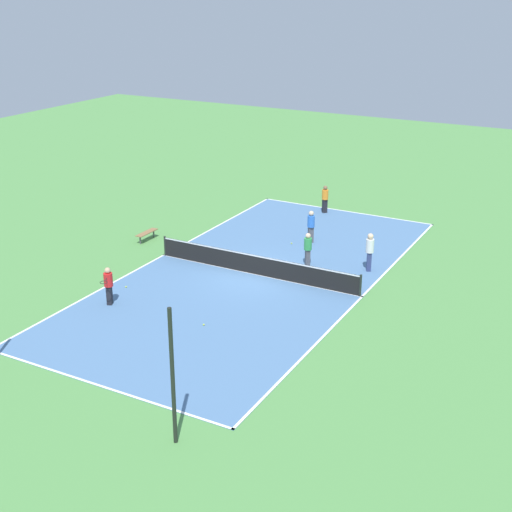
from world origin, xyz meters
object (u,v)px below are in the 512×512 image
at_px(player_coach_red, 108,284).
at_px(tennis_ball_left_sideline, 291,243).
at_px(player_near_white, 370,249).
at_px(fence_post_back_left, 173,377).
at_px(player_center_orange, 325,197).
at_px(player_near_blue, 311,225).
at_px(tennis_net, 256,264).
at_px(tennis_ball_near_net, 204,325).
at_px(bench, 147,233).
at_px(player_far_green, 308,247).
at_px(tennis_ball_far_baseline, 126,287).

bearing_deg(player_coach_red, tennis_ball_left_sideline, 137.72).
height_order(player_near_white, fence_post_back_left, fence_post_back_left).
bearing_deg(fence_post_back_left, player_near_white, -91.45).
distance_m(player_center_orange, player_near_blue, 5.05).
bearing_deg(player_near_blue, tennis_net, -138.89).
relative_size(player_near_white, tennis_ball_near_net, 26.18).
xyz_separation_m(bench, player_far_green, (-8.57, -0.74, 0.53)).
xyz_separation_m(bench, player_near_blue, (-7.40, -3.65, 0.58)).
bearing_deg(player_far_green, tennis_ball_near_net, -46.54).
height_order(player_near_blue, player_near_white, player_near_white).
bearing_deg(player_near_white, bench, -106.63).
distance_m(player_coach_red, fence_post_back_left, 9.98).
bearing_deg(player_near_white, player_coach_red, -67.70).
xyz_separation_m(tennis_net, tennis_ball_near_net, (-0.67, 5.40, -0.45)).
distance_m(player_center_orange, player_coach_red, 15.68).
bearing_deg(tennis_net, tennis_ball_far_baseline, 43.41).
bearing_deg(fence_post_back_left, player_coach_red, -39.93).
height_order(player_coach_red, tennis_ball_left_sideline, player_coach_red).
xyz_separation_m(tennis_net, player_near_white, (-4.27, -2.82, 0.54)).
bearing_deg(player_far_green, player_center_orange, 158.33).
relative_size(player_coach_red, tennis_ball_near_net, 23.50).
relative_size(player_far_green, tennis_ball_far_baseline, 23.21).
relative_size(player_coach_red, fence_post_back_left, 0.38).
bearing_deg(fence_post_back_left, player_center_orange, -77.52).
relative_size(bench, tennis_ball_near_net, 20.96).
relative_size(tennis_net, player_near_blue, 6.03).
relative_size(player_coach_red, player_near_blue, 0.97).
bearing_deg(bench, player_coach_red, 25.39).
relative_size(player_center_orange, player_near_blue, 0.95).
bearing_deg(player_center_orange, bench, 4.80).
bearing_deg(tennis_ball_left_sideline, player_center_orange, -83.71).
height_order(bench, player_center_orange, player_center_orange).
height_order(player_far_green, tennis_ball_near_net, player_far_green).
relative_size(player_center_orange, tennis_ball_left_sideline, 22.98).
height_order(tennis_ball_left_sideline, tennis_ball_near_net, same).
bearing_deg(player_near_blue, tennis_ball_near_net, -132.72).
xyz_separation_m(player_near_blue, tennis_ball_near_net, (-0.25, 10.36, -0.91)).
bearing_deg(tennis_ball_near_net, fence_post_back_left, 116.18).
height_order(player_center_orange, player_coach_red, player_coach_red).
bearing_deg(tennis_ball_near_net, tennis_ball_left_sideline, -84.18).
relative_size(bench, player_coach_red, 0.89).
bearing_deg(player_near_blue, fence_post_back_left, -122.50).
xyz_separation_m(tennis_net, player_center_orange, (0.93, -9.83, 0.40)).
bearing_deg(tennis_ball_far_baseline, player_coach_red, 106.26).
height_order(player_far_green, player_near_blue, player_near_blue).
distance_m(tennis_net, tennis_ball_near_net, 5.46).
bearing_deg(tennis_ball_near_net, tennis_ball_far_baseline, -16.53).
relative_size(player_coach_red, tennis_ball_left_sideline, 23.50).
relative_size(player_near_white, tennis_ball_left_sideline, 26.18).
height_order(tennis_net, tennis_ball_far_baseline, tennis_net).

